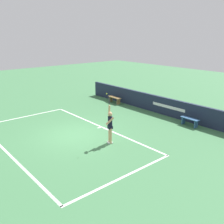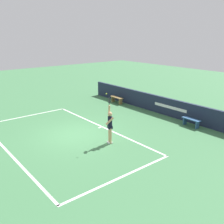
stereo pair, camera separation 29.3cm
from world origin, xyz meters
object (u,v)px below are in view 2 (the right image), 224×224
tennis_player (110,125)px  courtside_bench_far (117,99)px  tennis_ball (106,94)px  courtside_bench_near (191,121)px

tennis_player → courtside_bench_far: 8.07m
tennis_player → tennis_ball: 1.72m
tennis_ball → courtside_bench_far: bearing=136.1°
tennis_ball → courtside_bench_far: size_ratio=0.05×
tennis_player → courtside_bench_near: 5.65m
tennis_ball → courtside_bench_far: 8.60m
tennis_ball → courtside_bench_near: size_ratio=0.05×
tennis_player → tennis_ball: size_ratio=36.80×
tennis_ball → courtside_bench_near: tennis_ball is taller
tennis_ball → courtside_bench_near: 6.31m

